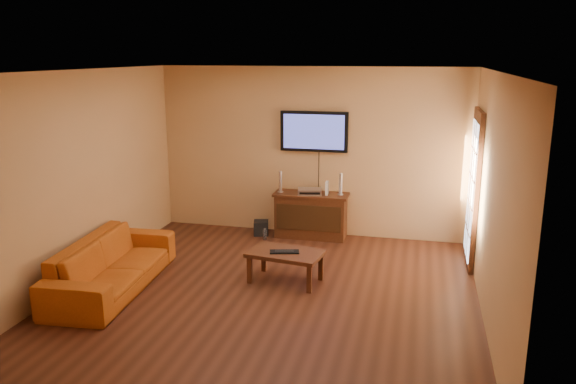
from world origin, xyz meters
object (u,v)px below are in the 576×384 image
(media_console, at_px, (311,215))
(game_console, at_px, (327,188))
(subwoofer, at_px, (261,228))
(sofa, at_px, (112,256))
(television, at_px, (314,132))
(bottle, at_px, (265,234))
(speaker_left, at_px, (280,182))
(speaker_right, at_px, (341,185))
(av_receiver, at_px, (310,191))
(coffee_table, at_px, (286,256))
(keyboard, at_px, (284,252))

(media_console, height_order, game_console, game_console)
(media_console, relative_size, subwoofer, 5.12)
(sofa, bearing_deg, game_console, -45.90)
(television, bearing_deg, bottle, -145.24)
(sofa, height_order, speaker_left, speaker_left)
(speaker_right, relative_size, av_receiver, 0.93)
(coffee_table, relative_size, av_receiver, 2.70)
(television, height_order, speaker_left, television)
(sofa, xyz_separation_m, speaker_left, (1.54, 2.56, 0.46))
(coffee_table, xyz_separation_m, keyboard, (-0.01, -0.03, 0.07))
(media_console, xyz_separation_m, speaker_left, (-0.50, -0.02, 0.52))
(sofa, xyz_separation_m, av_receiver, (2.02, 2.55, 0.34))
(subwoofer, bearing_deg, game_console, -10.52)
(sofa, relative_size, subwoofer, 9.40)
(speaker_left, xyz_separation_m, keyboard, (0.53, -1.88, -0.46))
(television, height_order, sofa, television)
(sofa, xyz_separation_m, game_console, (2.29, 2.57, 0.40))
(av_receiver, xyz_separation_m, game_console, (0.27, 0.03, 0.06))
(television, xyz_separation_m, coffee_table, (0.04, -2.06, -1.34))
(sofa, bearing_deg, speaker_right, -48.10)
(av_receiver, distance_m, game_console, 0.28)
(television, xyz_separation_m, game_console, (0.25, -0.19, -0.86))
(television, distance_m, speaker_right, 0.95)
(coffee_table, xyz_separation_m, speaker_right, (0.43, 1.89, 0.53))
(television, height_order, speaker_right, television)
(television, bearing_deg, speaker_right, -19.42)
(sofa, relative_size, speaker_left, 6.29)
(av_receiver, relative_size, game_console, 1.79)
(sofa, height_order, bottle, sofa)
(coffee_table, bearing_deg, sofa, -161.11)
(media_console, height_order, av_receiver, av_receiver)
(speaker_left, bearing_deg, game_console, 1.22)
(coffee_table, bearing_deg, game_console, 83.32)
(speaker_left, height_order, av_receiver, speaker_left)
(subwoofer, bearing_deg, sofa, -130.37)
(subwoofer, relative_size, keyboard, 0.58)
(keyboard, bearing_deg, av_receiver, 91.39)
(television, distance_m, coffee_table, 2.46)
(sofa, bearing_deg, coffee_table, -75.35)
(television, bearing_deg, coffee_table, -89.00)
(media_console, bearing_deg, subwoofer, -174.57)
(av_receiver, height_order, game_console, game_console)
(av_receiver, bearing_deg, speaker_left, 167.61)
(coffee_table, xyz_separation_m, game_console, (0.22, 1.87, 0.48))
(bottle, bearing_deg, television, 34.76)
(bottle, relative_size, keyboard, 0.47)
(television, distance_m, bottle, 1.81)
(sofa, relative_size, speaker_right, 6.23)
(coffee_table, xyz_separation_m, speaker_left, (-0.54, 1.85, 0.53))
(speaker_right, height_order, keyboard, speaker_right)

